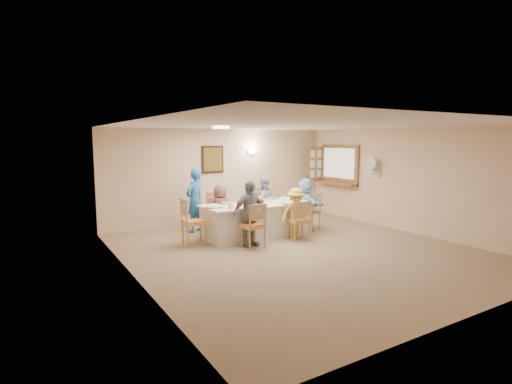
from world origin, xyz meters
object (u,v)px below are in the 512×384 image
chair_left_end (194,222)px  diner_back_right (263,202)px  chair_front_right (299,220)px  diner_back_left (221,209)px  serving_hatch (339,165)px  diner_right_end (306,204)px  chair_back_right (261,207)px  chair_right_end (310,211)px  diner_front_left (249,214)px  condiment_ketchup (254,198)px  dining_table (257,220)px  caregiver (195,200)px  chair_front_left (252,225)px  diner_front_right (296,214)px  desk_fan (373,166)px  chair_back_left (218,213)px

chair_left_end → diner_back_right: (2.15, 0.68, 0.15)m
chair_front_right → diner_back_left: (-1.20, 1.48, 0.14)m
serving_hatch → diner_right_end: serving_hatch is taller
serving_hatch → chair_back_right: bearing=-178.6°
chair_right_end → diner_back_left: 2.26m
diner_front_left → diner_right_end: (2.02, 0.68, -0.05)m
diner_back_right → condiment_ketchup: diner_back_right is taller
dining_table → caregiver: bearing=132.4°
serving_hatch → caregiver: bearing=176.2°
serving_hatch → chair_front_right: 3.34m
dining_table → caregiver: caregiver is taller
chair_front_left → chair_right_end: size_ratio=1.06×
diner_back_right → diner_front_right: diner_back_right is taller
chair_back_right → diner_back_left: diner_back_left is taller
chair_front_left → diner_right_end: size_ratio=0.74×
serving_hatch → diner_back_left: size_ratio=1.28×
chair_left_end → desk_fan: bearing=-90.6°
chair_front_right → diner_front_left: bearing=5.0°
desk_fan → chair_back_right: (-2.59, 1.29, -1.04)m
serving_hatch → caregiver: 4.42m
diner_front_right → dining_table: bearing=137.7°
serving_hatch → diner_right_end: 2.24m
chair_back_right → diner_back_right: size_ratio=0.79×
chair_right_end → chair_left_end: bearing=-81.8°
dining_table → diner_front_left: 0.96m
dining_table → chair_back_right: 1.01m
chair_left_end → caregiver: (0.50, 1.15, 0.27)m
caregiver → diner_back_right: bearing=135.6°
chair_back_left → diner_back_left: size_ratio=0.82×
chair_back_left → diner_right_end: diner_right_end is taller
chair_left_end → diner_back_left: 1.17m
chair_back_right → condiment_ketchup: bearing=-135.8°
serving_hatch → chair_back_right: 2.88m
chair_front_right → diner_front_left: diner_front_left is taller
condiment_ketchup → desk_fan: bearing=-9.3°
chair_back_right → chair_front_right: 1.60m
chair_front_right → diner_front_right: bearing=-79.3°
diner_back_right → diner_right_end: 1.07m
serving_hatch → diner_front_right: (-2.70, -1.54, -0.92)m
serving_hatch → diner_front_right: size_ratio=1.30×
serving_hatch → diner_back_right: size_ratio=1.15×
diner_right_end → chair_back_right: bearing=56.4°
chair_back_right → caregiver: size_ratio=0.66×
condiment_ketchup → serving_hatch: bearing=13.7°
chair_back_right → chair_front_right: bearing=-94.6°
serving_hatch → condiment_ketchup: 3.52m
chair_right_end → chair_front_left: bearing=-61.4°
serving_hatch → diner_back_left: serving_hatch is taller
diner_front_right → diner_right_end: size_ratio=0.90×
diner_front_left → diner_front_right: bearing=-6.1°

